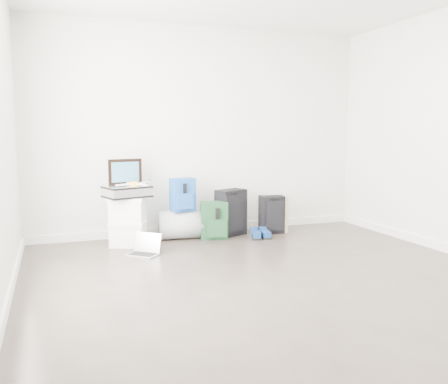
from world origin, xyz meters
name	(u,v)px	position (x,y,z in m)	size (l,w,h in m)	color
ground	(288,289)	(0.00, 0.00, 0.00)	(5.00, 5.00, 0.00)	#342C25
room_envelope	(291,86)	(0.00, 0.02, 1.72)	(4.52, 5.02, 2.71)	silver
boxes_stack	(128,222)	(-1.06, 2.05, 0.29)	(0.50, 0.45, 0.58)	white
briefcase	(127,192)	(-1.06, 2.05, 0.65)	(0.49, 0.36, 0.14)	#B2B2B7
painting	(125,172)	(-1.06, 2.15, 0.87)	(0.41, 0.11, 0.31)	black
drone	(134,184)	(-0.98, 2.03, 0.74)	(0.45, 0.45, 0.05)	gold
duffel_bag	(183,224)	(-0.36, 2.19, 0.18)	(0.36, 0.36, 0.58)	gray
blue_backpack	(183,195)	(-0.36, 2.16, 0.56)	(0.32, 0.26, 0.41)	#1849A0
large_suitcase	(231,212)	(0.29, 2.17, 0.30)	(0.44, 0.37, 0.60)	black
green_backpack	(214,221)	(0.02, 2.04, 0.23)	(0.37, 0.31, 0.47)	#14371C
carry_on	(272,214)	(0.85, 2.11, 0.25)	(0.34, 0.25, 0.50)	black
shoes	(261,235)	(0.59, 1.88, 0.04)	(0.29, 0.29, 0.09)	black
rolled_rug	(282,214)	(1.01, 2.11, 0.25)	(0.16, 0.16, 0.49)	tan
laptop	(145,249)	(-0.96, 1.57, 0.06)	(0.40, 0.39, 0.23)	silver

